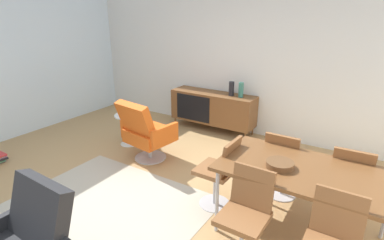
# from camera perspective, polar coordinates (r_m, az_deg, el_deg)

# --- Properties ---
(ground_plane) EXTENTS (8.32, 8.32, 0.00)m
(ground_plane) POSITION_cam_1_polar(r_m,az_deg,el_deg) (3.93, -8.44, -13.24)
(ground_plane) COLOR tan
(wall_back) EXTENTS (6.80, 0.12, 2.80)m
(wall_back) POSITION_cam_1_polar(r_m,az_deg,el_deg) (5.56, 8.76, 12.06)
(wall_back) COLOR silver
(wall_back) RESTS_ON ground_plane
(sideboard) EXTENTS (1.60, 0.45, 0.72)m
(sideboard) POSITION_cam_1_polar(r_m,az_deg,el_deg) (5.65, 3.91, 2.36)
(sideboard) COLOR brown
(sideboard) RESTS_ON ground_plane
(vase_cobalt) EXTENTS (0.09, 0.09, 0.25)m
(vase_cobalt) POSITION_cam_1_polar(r_m,az_deg,el_deg) (5.38, 7.44, 5.86)
(vase_cobalt) COLOR black
(vase_cobalt) RESTS_ON sideboard
(vase_sculptural_dark) EXTENTS (0.09, 0.09, 0.26)m
(vase_sculptural_dark) POSITION_cam_1_polar(r_m,az_deg,el_deg) (5.31, 9.22, 5.62)
(vase_sculptural_dark) COLOR #337266
(vase_sculptural_dark) RESTS_ON sideboard
(dining_table) EXTENTS (1.60, 0.90, 0.74)m
(dining_table) POSITION_cam_1_polar(r_m,az_deg,el_deg) (3.07, 20.59, -9.39)
(dining_table) COLOR brown
(dining_table) RESTS_ON ground_plane
(wooden_bowl_on_table) EXTENTS (0.26, 0.26, 0.06)m
(wooden_bowl_on_table) POSITION_cam_1_polar(r_m,az_deg,el_deg) (3.00, 16.22, -8.05)
(wooden_bowl_on_table) COLOR brown
(wooden_bowl_on_table) RESTS_ON dining_table
(dining_chair_near_window) EXTENTS (0.43, 0.41, 0.86)m
(dining_chair_near_window) POSITION_cam_1_polar(r_m,az_deg,el_deg) (3.42, 5.33, -9.33)
(dining_chair_near_window) COLOR brown
(dining_chair_near_window) RESTS_ON ground_plane
(dining_chair_back_left) EXTENTS (0.41, 0.43, 0.86)m
(dining_chair_back_left) POSITION_cam_1_polar(r_m,az_deg,el_deg) (3.72, 16.81, -7.59)
(dining_chair_back_left) COLOR brown
(dining_chair_back_left) RESTS_ON ground_plane
(dining_chair_front_left) EXTENTS (0.41, 0.43, 0.86)m
(dining_chair_front_left) POSITION_cam_1_polar(r_m,az_deg,el_deg) (2.81, 10.11, -16.83)
(dining_chair_front_left) COLOR brown
(dining_chair_front_left) RESTS_ON ground_plane
(dining_chair_back_right) EXTENTS (0.42, 0.44, 0.86)m
(dining_chair_back_right) POSITION_cam_1_polar(r_m,az_deg,el_deg) (3.64, 27.59, -9.79)
(dining_chair_back_right) COLOR brown
(dining_chair_back_right) RESTS_ON ground_plane
(lounge_chair_red) EXTENTS (0.78, 0.73, 0.95)m
(lounge_chair_red) POSITION_cam_1_polar(r_m,az_deg,el_deg) (4.51, -8.73, -2.05)
(lounge_chair_red) COLOR #D85919
(lounge_chair_red) RESTS_ON ground_plane
(side_table_round) EXTENTS (0.44, 0.44, 0.52)m
(side_table_round) POSITION_cam_1_polar(r_m,az_deg,el_deg) (5.17, -11.85, -1.08)
(side_table_round) COLOR white
(side_table_round) RESTS_ON ground_plane
(fruit_bowl) EXTENTS (0.20, 0.20, 0.11)m
(fruit_bowl) POSITION_cam_1_polar(r_m,az_deg,el_deg) (5.09, -12.02, 1.46)
(fruit_bowl) COLOR #262628
(fruit_bowl) RESTS_ON side_table_round
(area_rug) EXTENTS (2.20, 1.70, 0.01)m
(area_rug) POSITION_cam_1_polar(r_m,az_deg,el_deg) (3.77, -15.46, -15.32)
(area_rug) COLOR #B7AD99
(area_rug) RESTS_ON ground_plane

